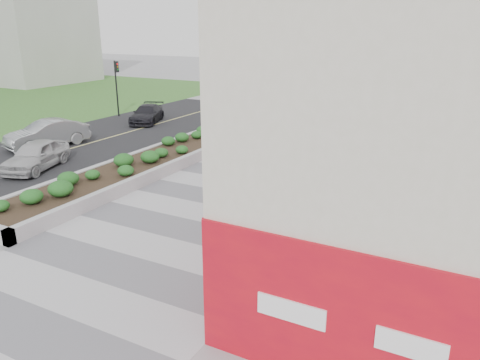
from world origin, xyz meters
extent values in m
plane|color=gray|center=(0.00, 0.00, 0.00)|extent=(160.00, 160.00, 0.00)
cube|color=#A8A8AD|center=(0.00, 3.00, 0.01)|extent=(8.00, 36.00, 0.01)
cube|color=beige|center=(7.00, 9.00, 4.00)|extent=(6.00, 24.00, 8.00)
cube|color=red|center=(4.02, 9.00, 1.50)|extent=(0.12, 24.00, 3.00)
cube|color=red|center=(7.00, -3.02, 1.50)|extent=(6.00, 0.12, 3.00)
cube|color=#9E9EA0|center=(-5.50, 15.85, 0.28)|extent=(3.00, 0.30, 0.55)
cube|color=#9E9EA0|center=(-6.85, 7.00, 0.28)|extent=(0.30, 18.00, 0.55)
cube|color=#9E9EA0|center=(-4.15, 7.00, 0.28)|extent=(0.30, 18.00, 0.55)
cube|color=#2D2116|center=(-5.50, 7.00, 0.25)|extent=(2.40, 17.40, 0.50)
cube|color=black|center=(-12.00, 7.00, 0.00)|extent=(10.00, 40.00, 0.00)
cylinder|color=black|center=(-7.30, 17.50, 2.10)|extent=(0.12, 0.12, 4.20)
cube|color=black|center=(-7.12, 17.50, 3.75)|extent=(0.18, 0.28, 0.80)
cylinder|color=black|center=(-16.50, 17.00, 2.10)|extent=(0.12, 0.12, 4.20)
cube|color=black|center=(-16.32, 17.00, 3.75)|extent=(0.18, 0.28, 0.80)
cylinder|color=#595654|center=(0.50, 3.00, 0.00)|extent=(0.44, 0.44, 0.01)
cube|color=black|center=(0.28, 5.51, 0.07)|extent=(0.33, 0.74, 0.02)
imported|color=black|center=(0.28, 5.51, 0.68)|extent=(0.44, 0.29, 1.20)
sphere|color=blue|center=(0.28, 5.51, 1.24)|extent=(0.23, 0.23, 0.23)
imported|color=#BABABC|center=(-10.34, 4.35, 0.70)|extent=(2.87, 4.44, 1.41)
imported|color=#9C9FA3|center=(-13.50, 7.72, 0.77)|extent=(2.80, 4.91, 1.53)
imported|color=black|center=(-12.97, 16.09, 0.62)|extent=(3.28, 4.62, 1.24)
camera|label=1|loc=(8.76, -10.37, 6.71)|focal=35.00mm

